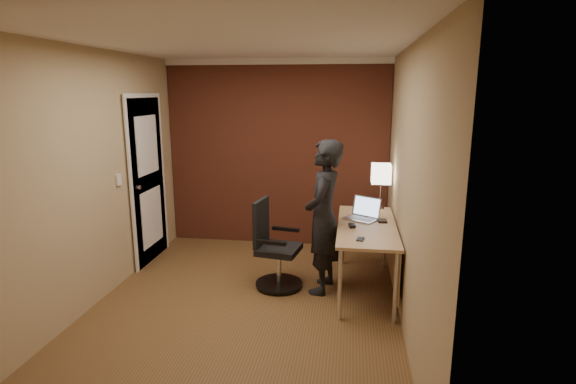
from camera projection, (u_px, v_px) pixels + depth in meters
The scene contains 9 objects.
room at pixel (250, 149), 5.68m from camera, with size 4.00×4.00×4.00m.
desk at pixel (373, 237), 4.68m from camera, with size 0.60×1.50×0.73m.
desk_lamp at pixel (381, 174), 5.18m from camera, with size 0.22×0.22×0.54m.
laptop at pixel (364, 213), 4.87m from camera, with size 0.42×0.39×0.23m.
mouse at pixel (352, 226), 4.57m from camera, with size 0.06×0.10×0.03m, color black.
phone at pixel (360, 239), 4.19m from camera, with size 0.06×0.12×0.01m, color black.
wallet at pixel (382, 221), 4.76m from camera, with size 0.09×0.11×0.02m, color black.
office_chair at pixel (274, 250), 4.82m from camera, with size 0.51×0.57×0.94m.
person at pixel (323, 217), 4.66m from camera, with size 0.59×0.39×1.61m, color black.
Camera 1 is at (0.99, -4.00, 2.09)m, focal length 28.00 mm.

